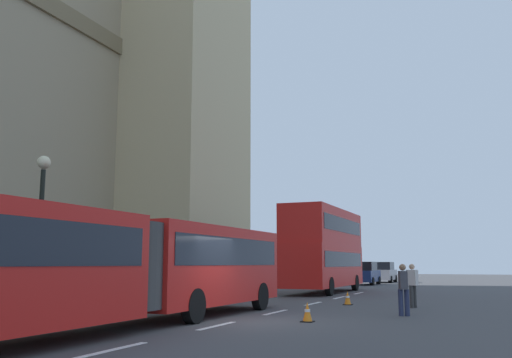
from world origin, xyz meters
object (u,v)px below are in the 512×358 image
object	(u,v)px
pedestrian_by_kerb	(413,284)
articulated_bus	(118,262)
sedan_trailing	(384,272)
traffic_cone_middle	(348,298)
street_lamp	(40,222)
traffic_cone_west	(307,312)
double_decker_bus	(324,247)
sedan_lead	(365,273)
pedestrian_near_cones	(403,288)

from	to	relation	value
pedestrian_by_kerb	articulated_bus	bearing A→B (deg)	149.09
articulated_bus	sedan_trailing	distance (m)	39.46
traffic_cone_middle	street_lamp	distance (m)	12.46
street_lamp	pedestrian_by_kerb	world-z (taller)	street_lamp
pedestrian_by_kerb	traffic_cone_west	bearing A→B (deg)	161.28
traffic_cone_middle	pedestrian_by_kerb	world-z (taller)	pedestrian_by_kerb
traffic_cone_west	traffic_cone_middle	bearing A→B (deg)	3.78
double_decker_bus	sedan_lead	bearing A→B (deg)	1.18
articulated_bus	pedestrian_near_cones	bearing A→B (deg)	-43.11
traffic_cone_west	street_lamp	world-z (taller)	street_lamp
traffic_cone_west	pedestrian_by_kerb	distance (m)	7.02
articulated_bus	sedan_trailing	bearing A→B (deg)	-0.28
sedan_trailing	double_decker_bus	bearing A→B (deg)	179.41
traffic_cone_west	pedestrian_near_cones	distance (m)	3.89
traffic_cone_west	sedan_lead	bearing A→B (deg)	8.22
sedan_lead	traffic_cone_middle	xyz separation A→B (m)	(-22.46, -3.80, -0.63)
articulated_bus	sedan_lead	distance (m)	33.40
double_decker_bus	pedestrian_near_cones	xyz separation A→B (m)	(-13.32, -6.38, -1.80)
pedestrian_by_kerb	sedan_lead	bearing A→B (deg)	15.84
sedan_lead	traffic_cone_west	world-z (taller)	sedan_lead
sedan_trailing	pedestrian_by_kerb	distance (m)	29.65
pedestrian_near_cones	articulated_bus	bearing A→B (deg)	136.89
articulated_bus	sedan_trailing	xyz separation A→B (m)	(39.45, -0.20, -0.83)
traffic_cone_west	traffic_cone_middle	xyz separation A→B (m)	(7.13, 0.47, 0.00)
double_decker_bus	pedestrian_by_kerb	distance (m)	11.68
sedan_trailing	pedestrian_near_cones	xyz separation A→B (m)	(-32.64, -6.18, -0.00)
pedestrian_near_cones	pedestrian_by_kerb	distance (m)	3.61
articulated_bus	traffic_cone_middle	xyz separation A→B (m)	(10.93, -3.53, -1.46)
traffic_cone_west	articulated_bus	bearing A→B (deg)	133.56
articulated_bus	sedan_trailing	world-z (taller)	articulated_bus
traffic_cone_middle	street_lamp	world-z (taller)	street_lamp
sedan_trailing	pedestrian_by_kerb	xyz separation A→B (m)	(-29.03, -6.04, -0.00)
traffic_cone_middle	traffic_cone_west	bearing A→B (deg)	-176.22
traffic_cone_west	street_lamp	distance (m)	9.16
sedan_lead	street_lamp	size ratio (longest dim) A/B	0.83
street_lamp	pedestrian_by_kerb	xyz separation A→B (m)	(8.61, -10.75, -2.14)
sedan_trailing	traffic_cone_west	size ratio (longest dim) A/B	7.59
sedan_trailing	pedestrian_near_cones	distance (m)	33.22
articulated_bus	sedan_trailing	size ratio (longest dim) A/B	3.93
traffic_cone_west	traffic_cone_middle	size ratio (longest dim) A/B	1.00
double_decker_bus	sedan_trailing	world-z (taller)	double_decker_bus
traffic_cone_middle	pedestrian_near_cones	world-z (taller)	pedestrian_near_cones
articulated_bus	pedestrian_near_cones	size ratio (longest dim) A/B	10.23
sedan_lead	pedestrian_by_kerb	size ratio (longest dim) A/B	2.60
pedestrian_near_cones	traffic_cone_west	bearing A→B (deg)	141.69
traffic_cone_middle	street_lamp	xyz separation A→B (m)	(-9.11, 8.03, 2.77)
sedan_lead	sedan_trailing	world-z (taller)	same
sedan_trailing	traffic_cone_middle	distance (m)	28.73
sedan_lead	articulated_bus	bearing A→B (deg)	-179.53
double_decker_bus	traffic_cone_middle	xyz separation A→B (m)	(-9.20, -3.53, -2.43)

